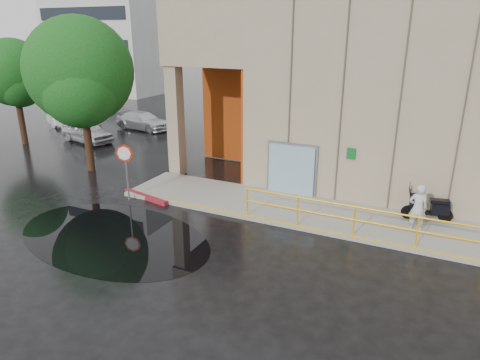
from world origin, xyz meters
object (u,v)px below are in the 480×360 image
object	(u,v)px
scooter	(429,200)
car_c	(143,121)
tree_near	(80,76)
red_curb	(145,197)
tree_far	(15,75)
car_a	(87,131)
stop_sign	(125,160)
car_b	(73,118)
person	(418,208)

from	to	relation	value
scooter	car_c	xyz separation A→B (m)	(-18.53, 8.10, -0.31)
tree_near	red_curb	bearing A→B (deg)	-21.24
tree_near	tree_far	size ratio (longest dim) A/B	1.17
car_a	tree_far	world-z (taller)	tree_far
red_curb	tree_near	xyz separation A→B (m)	(-4.61, 1.79, 4.44)
car_a	tree_near	xyz separation A→B (m)	(4.38, -4.31, 3.88)
car_a	car_c	bearing A→B (deg)	2.41
red_curb	car_a	world-z (taller)	car_a
stop_sign	car_a	bearing A→B (deg)	149.17
car_b	tree_near	bearing A→B (deg)	-112.67
stop_sign	tree_far	bearing A→B (deg)	165.10
person	scooter	size ratio (longest dim) A/B	0.95
tree_far	scooter	bearing A→B (deg)	-4.59
person	tree_far	bearing A→B (deg)	-20.53
tree_far	car_a	bearing A→B (deg)	33.63
red_curb	tree_far	distance (m)	13.26
stop_sign	car_c	distance (m)	13.29
stop_sign	tree_far	xyz separation A→B (m)	(-11.45, 4.53, 2.32)
scooter	car_b	xyz separation A→B (m)	(-22.87, 6.05, -0.13)
stop_sign	red_curb	size ratio (longest dim) A/B	0.96
car_c	tree_far	world-z (taller)	tree_far
stop_sign	tree_near	distance (m)	5.44
tree_near	car_c	bearing A→B (deg)	112.17
car_b	tree_near	distance (m)	10.93
red_curb	car_b	xyz separation A→B (m)	(-12.48, 8.38, 0.68)
car_b	tree_far	bearing A→B (deg)	-155.93
person	red_curb	distance (m)	10.21
red_curb	tree_far	xyz separation A→B (m)	(-11.97, 4.12, 3.93)
person	red_curb	xyz separation A→B (m)	(-10.09, -1.24, -0.88)
stop_sign	car_c	bearing A→B (deg)	131.79
tree_near	stop_sign	bearing A→B (deg)	-28.29
person	car_a	size ratio (longest dim) A/B	0.43
stop_sign	car_b	world-z (taller)	stop_sign
car_b	car_c	world-z (taller)	car_b
person	tree_near	distance (m)	15.14
car_c	tree_far	xyz separation A→B (m)	(-3.84, -6.30, 3.43)
stop_sign	car_a	xyz separation A→B (m)	(-8.48, 6.51, -1.05)
car_a	car_c	distance (m)	4.41
person	car_c	bearing A→B (deg)	-39.84
scooter	tree_near	xyz separation A→B (m)	(-15.01, -0.53, 3.63)
person	tree_near	world-z (taller)	tree_near
red_curb	car_a	size ratio (longest dim) A/B	0.63
red_curb	car_c	size ratio (longest dim) A/B	0.58
person	red_curb	bearing A→B (deg)	-6.09
stop_sign	car_b	distance (m)	14.87
car_c	tree_near	xyz separation A→B (m)	(3.52, -8.63, 3.93)
stop_sign	tree_near	xyz separation A→B (m)	(-4.10, 2.20, 2.82)
scooter	car_c	size ratio (longest dim) A/B	0.42
car_c	tree_near	world-z (taller)	tree_near
car_a	tree_far	xyz separation A→B (m)	(-2.97, -1.98, 3.37)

